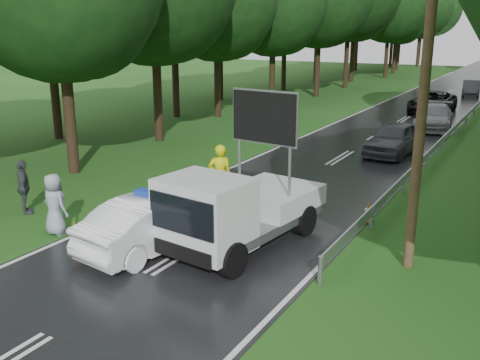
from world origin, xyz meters
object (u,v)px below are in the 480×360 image
Objects in this scene: police_sedan at (155,223)px; barrier at (181,205)px; queue_car_fourth at (471,88)px; officer at (220,176)px; work_truck at (235,209)px; queue_car_first at (393,139)px; queue_car_second at (434,117)px; queue_car_third at (432,102)px; civilian at (216,219)px.

barrier is (-0.00, 1.17, 0.15)m from police_sedan.
police_sedan is at bearing -100.33° from queue_car_fourth.
queue_car_fourth is (3.21, 36.23, -0.38)m from officer.
officer is (-2.14, 2.73, -0.05)m from work_truck.
queue_car_first reaches higher than queue_car_second.
police_sedan is at bearing -90.63° from queue_car_third.
civilian is at bearing -91.42° from queue_car_first.
queue_car_second is at bearing 51.58° from civilian.
queue_car_first is (2.64, 14.08, 0.02)m from police_sedan.
officer is at bearing -92.00° from queue_car_third.
queue_car_fourth is at bearing 53.84° from civilian.
queue_car_third reaches higher than barrier.
work_truck is 0.56m from civilian.
queue_car_fourth is (1.09, 11.79, -0.08)m from queue_car_third.
police_sedan is at bearing -96.95° from queue_car_first.
queue_car_second is (0.40, 7.73, -0.04)m from queue_car_first.
queue_car_first is 7.74m from queue_car_second.
barrier is 20.86m from queue_car_second.
police_sedan is at bearing -103.63° from queue_car_second.
civilian is at bearing -98.30° from queue_car_fourth.
queue_car_fourth is at bearing 63.54° from barrier.
officer reaches higher than queue_car_fourth.
officer is 0.39× the size of queue_car_third.
queue_car_first reaches higher than queue_car_third.
police_sedan is 0.85× the size of queue_car_third.
work_truck is at bearing -87.00° from queue_car_third.
civilian is at bearing -41.34° from barrier.
police_sedan reaches higher than queue_car_third.
civilian is (1.44, -0.50, -0.01)m from barrier.
queue_car_third is 11.84m from queue_car_fourth.
work_truck reaches higher than queue_car_first.
queue_car_third is at bearing 55.22° from civilian.
queue_car_first is at bearing -96.73° from queue_car_fourth.
queue_car_third is (-0.02, 27.17, -0.35)m from work_truck.
police_sedan is 3.82m from officer.
work_truck is at bearing -97.81° from queue_car_fourth.
officer is at bearing 135.37° from work_truck.
officer is 1.19× the size of civilian.
queue_car_first is (1.19, 13.41, -0.13)m from civilian.
officer is at bearing -101.31° from queue_car_fourth.
officer is at bearing -76.42° from police_sedan.
work_truck is (1.79, 1.07, 0.36)m from police_sedan.
queue_car_first is 25.94m from queue_car_fourth.
queue_car_third is (1.77, 27.06, -0.14)m from barrier.
work_truck is 38.97m from queue_car_fourth.
work_truck reaches higher than barrier.
queue_car_third is (0.33, 27.56, -0.13)m from civilian.
queue_car_first is at bearing 56.20° from barrier.
queue_car_second is 6.55m from queue_car_third.
queue_car_second is (3.39, 18.01, -0.33)m from officer.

